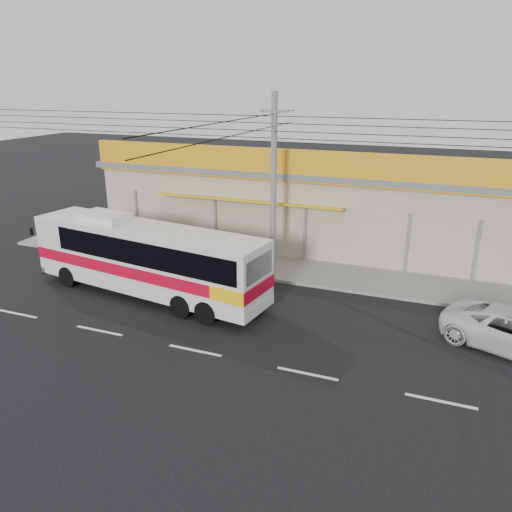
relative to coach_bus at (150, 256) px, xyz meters
The scene contains 8 objects.
ground 4.43m from the coach_bus, 14.37° to the right, with size 120.00×120.00×0.00m, color black.
sidewalk 6.58m from the coach_bus, 51.96° to the left, with size 30.00×3.20×0.15m, color gray.
lane_markings 5.55m from the coach_bus, 41.84° to the right, with size 50.00×0.12×0.01m, color silver, non-canonical shape.
storefront_building 11.25m from the coach_bus, 69.66° to the left, with size 22.60×9.20×5.70m.
coach_bus is the anchor object (origin of this frame).
motorbike_red 8.18m from the coach_bus, 138.21° to the left, with size 0.75×2.14×1.13m, color maroon.
motorbike_dark 5.41m from the coach_bus, 133.32° to the left, with size 0.48×1.69×1.02m, color black.
utility_pole 7.82m from the coach_bus, 48.11° to the left, with size 34.00×14.00×8.40m.
Camera 1 is at (7.44, -15.86, 8.73)m, focal length 35.00 mm.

